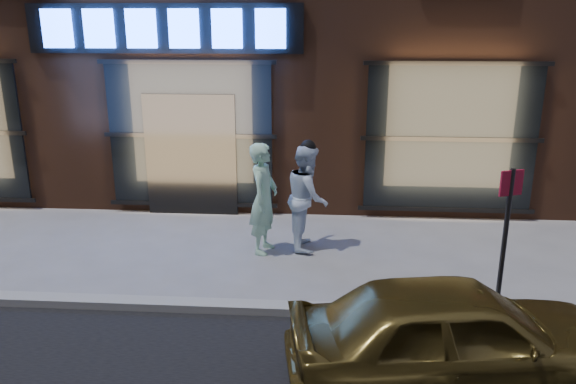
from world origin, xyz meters
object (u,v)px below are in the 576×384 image
man_cap (307,197)px  sign_post (506,230)px  man_bowtie (264,198)px  gold_sedan (459,336)px

man_cap → sign_post: bearing=-134.3°
man_bowtie → man_cap: size_ratio=1.04×
man_bowtie → gold_sedan: man_bowtie is taller
man_bowtie → man_cap: (0.72, 0.25, -0.04)m
sign_post → man_bowtie: bearing=127.2°
gold_sedan → sign_post: bearing=-38.3°
man_bowtie → sign_post: size_ratio=0.92×
man_bowtie → gold_sedan: 4.30m
man_bowtie → man_cap: man_bowtie is taller
man_bowtie → sign_post: sign_post is taller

